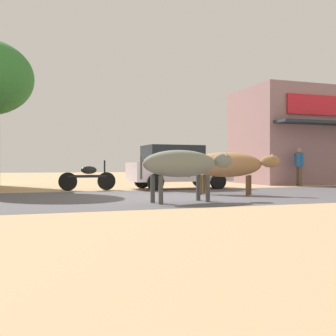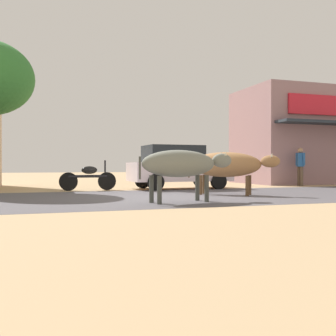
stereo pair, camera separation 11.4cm
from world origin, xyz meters
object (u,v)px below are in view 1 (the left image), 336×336
parked_hatchback_car (177,167)px  cow_far_dark (227,165)px  cow_near_brown (183,164)px  parked_motorcycle (88,177)px  pedestrian_by_shop (299,163)px

parked_hatchback_car → cow_far_dark: bearing=-83.8°
cow_near_brown → cow_far_dark: bearing=41.1°
parked_hatchback_car → parked_motorcycle: size_ratio=1.92×
cow_far_dark → pedestrian_by_shop: bearing=34.9°
cow_near_brown → cow_far_dark: cow_far_dark is taller
cow_far_dark → parked_motorcycle: bearing=136.8°
parked_hatchback_car → parked_motorcycle: (-3.34, 0.07, -0.36)m
cow_far_dark → pedestrian_by_shop: 6.63m
cow_near_brown → pedestrian_by_shop: (7.57, 5.66, 0.05)m
pedestrian_by_shop → parked_hatchback_car: bearing=-176.2°
parked_hatchback_car → cow_far_dark: 3.43m
parked_hatchback_car → cow_far_dark: size_ratio=1.59×
cow_far_dark → pedestrian_by_shop: (5.43, 3.80, 0.07)m
parked_motorcycle → cow_near_brown: cow_near_brown is taller
parked_hatchback_car → pedestrian_by_shop: size_ratio=2.32×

